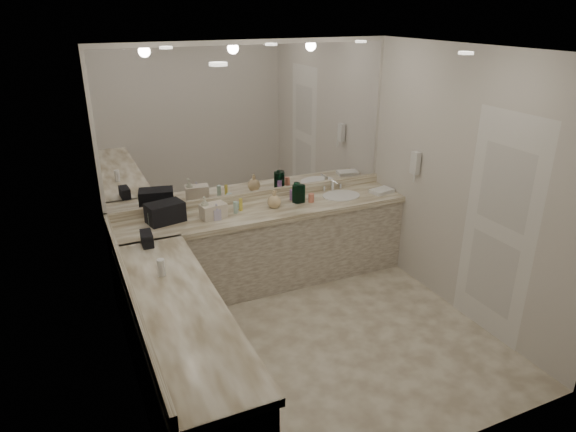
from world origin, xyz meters
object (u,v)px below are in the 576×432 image
sink (341,196)px  soap_bottle_a (205,208)px  black_toiletry_bag (165,212)px  hand_towel (382,191)px  wall_phone (415,163)px  soap_bottle_c (274,199)px  cream_cosmetic_case (213,211)px  soap_bottle_b (217,212)px

sink → soap_bottle_a: (-1.60, -0.02, 0.12)m
sink → black_toiletry_bag: black_toiletry_bag is taller
sink → hand_towel: (0.48, -0.10, 0.03)m
black_toiletry_bag → hand_towel: (2.47, -0.17, -0.08)m
wall_phone → soap_bottle_c: 1.56m
cream_cosmetic_case → soap_bottle_c: (0.68, 0.01, 0.02)m
hand_towel → soap_bottle_b: soap_bottle_b is taller
hand_towel → sink: bearing=168.5°
hand_towel → soap_bottle_b: bearing=179.6°
black_toiletry_bag → cream_cosmetic_case: black_toiletry_bag is taller
soap_bottle_a → soap_bottle_b: soap_bottle_a is taller
soap_bottle_b → wall_phone: bearing=-11.2°
hand_towel → soap_bottle_b: (-1.98, 0.01, 0.06)m
wall_phone → soap_bottle_b: bearing=168.8°
cream_cosmetic_case → hand_towel: 2.00m
sink → cream_cosmetic_case: 1.52m
wall_phone → black_toiletry_bag: wall_phone is taller
soap_bottle_b → soap_bottle_c: bearing=6.0°
wall_phone → soap_bottle_c: bearing=161.4°
cream_cosmetic_case → soap_bottle_a: soap_bottle_a is taller
wall_phone → soap_bottle_a: bearing=167.7°
soap_bottle_b → hand_towel: bearing=-0.4°
black_toiletry_bag → soap_bottle_a: 0.39m
soap_bottle_a → soap_bottle_c: soap_bottle_a is taller
wall_phone → soap_bottle_a: size_ratio=1.00×
wall_phone → sink: bearing=140.4°
sink → cream_cosmetic_case: cream_cosmetic_case is taller
sink → soap_bottle_b: soap_bottle_b is taller
sink → cream_cosmetic_case: size_ratio=1.73×
soap_bottle_c → black_toiletry_bag: bearing=175.7°
soap_bottle_b → soap_bottle_c: 0.67m
soap_bottle_c → wall_phone: bearing=-18.6°
cream_cosmetic_case → soap_bottle_c: size_ratio=1.33×
black_toiletry_bag → soap_bottle_a: (0.38, -0.09, 0.02)m
cream_cosmetic_case → soap_bottle_c: bearing=-8.2°
wall_phone → black_toiletry_bag: bearing=167.6°
sink → soap_bottle_b: size_ratio=2.62×
soap_bottle_b → sink: bearing=3.3°
hand_towel → cream_cosmetic_case: bearing=177.9°
sink → hand_towel: hand_towel is taller
cream_cosmetic_case → soap_bottle_b: 0.06m
sink → wall_phone: 0.91m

